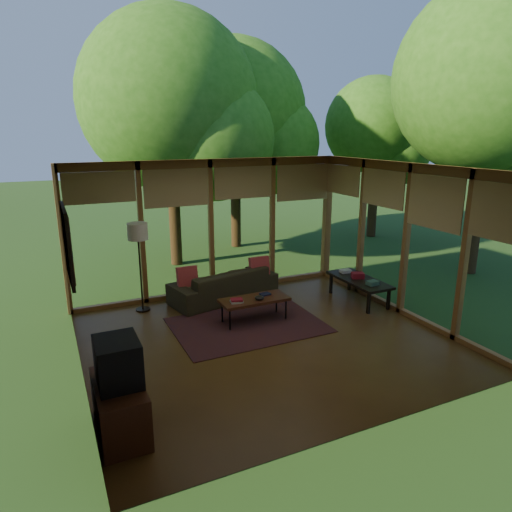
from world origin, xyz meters
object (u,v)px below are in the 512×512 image
side_console (359,281)px  floor_lamp (138,236)px  sofa (224,284)px  coffee_table (254,300)px  media_cabinet (120,408)px  television (118,362)px

side_console → floor_lamp: bearing=161.6°
sofa → coffee_table: sofa is taller
media_cabinet → side_console: 5.33m
floor_lamp → coffee_table: (1.66, -1.34, -1.01)m
side_console → television: bearing=-156.0°
sofa → side_console: size_ratio=1.51×
sofa → floor_lamp: (-1.58, 0.10, 1.10)m
television → sofa: bearing=53.4°
floor_lamp → sofa: bearing=-3.5°
media_cabinet → coffee_table: media_cabinet is taller
sofa → television: bearing=41.4°
sofa → side_console: 2.64m
television → side_console: 5.33m
television → coffee_table: size_ratio=0.46×
media_cabinet → television: bearing=0.0°
floor_lamp → coffee_table: 2.36m
media_cabinet → coffee_table: size_ratio=0.83×
sofa → media_cabinet: bearing=41.2°
media_cabinet → side_console: bearing=24.0°
sofa → media_cabinet: size_ratio=2.12×
floor_lamp → side_console: 4.25m
television → coffee_table: bearing=39.4°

